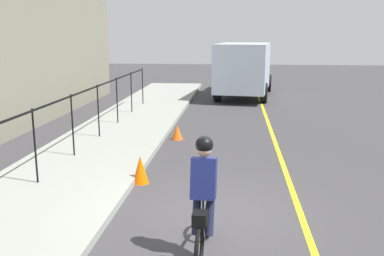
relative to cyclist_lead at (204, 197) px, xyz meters
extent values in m
plane|color=#383639|center=(1.43, -0.07, -0.91)|extent=(80.00, 80.00, 0.00)
cube|color=yellow|center=(1.43, -1.67, -0.91)|extent=(36.00, 0.12, 0.01)
cube|color=gray|center=(1.43, 3.33, -0.84)|extent=(40.00, 3.20, 0.15)
cylinder|color=black|center=(2.43, 3.73, 0.04)|extent=(0.04, 0.04, 1.60)
cylinder|color=black|center=(4.57, 3.73, 0.04)|extent=(0.04, 0.04, 1.60)
cylinder|color=black|center=(6.70, 3.73, 0.04)|extent=(0.04, 0.04, 1.60)
cylinder|color=black|center=(8.83, 3.73, 0.04)|extent=(0.04, 0.04, 1.60)
cylinder|color=black|center=(10.97, 3.73, 0.04)|extent=(0.04, 0.04, 1.60)
cylinder|color=black|center=(13.10, 3.73, 0.04)|extent=(0.04, 0.04, 1.60)
cube|color=black|center=(2.43, 3.73, 0.79)|extent=(21.34, 0.04, 0.04)
torus|color=black|center=(0.60, -0.04, -0.58)|extent=(0.66, 0.10, 0.66)
torus|color=black|center=(-0.44, 0.03, -0.58)|extent=(0.66, 0.10, 0.66)
cube|color=black|center=(0.08, 0.00, -0.33)|extent=(0.93, 0.10, 0.24)
cylinder|color=black|center=(-0.07, 0.00, -0.18)|extent=(0.03, 0.03, 0.35)
cube|color=navy|center=(-0.02, 0.00, 0.29)|extent=(0.36, 0.38, 0.63)
sphere|color=tan|center=(0.03, 0.00, 0.71)|extent=(0.22, 0.22, 0.22)
sphere|color=black|center=(0.03, 0.00, 0.78)|extent=(0.26, 0.26, 0.26)
cylinder|color=#191E38|center=(-0.03, 0.10, -0.23)|extent=(0.34, 0.14, 0.65)
cylinder|color=#191E38|center=(-0.05, -0.10, -0.23)|extent=(0.34, 0.14, 0.65)
cube|color=black|center=(-0.39, 0.02, -0.16)|extent=(0.25, 0.21, 0.18)
cube|color=#A7B4C6|center=(16.04, -0.81, 0.72)|extent=(5.01, 2.95, 2.30)
cube|color=silver|center=(19.43, -1.21, 0.52)|extent=(2.07, 2.41, 1.90)
cylinder|color=black|center=(19.43, -0.08, -0.43)|extent=(0.99, 0.41, 0.96)
cylinder|color=black|center=(19.16, -2.31, -0.43)|extent=(0.99, 0.41, 0.96)
cylinder|color=black|center=(15.12, 0.43, -0.43)|extent=(0.99, 0.41, 0.96)
cylinder|color=black|center=(14.85, -1.79, -0.43)|extent=(0.99, 0.41, 0.96)
cone|color=#FD5D02|center=(3.03, 1.63, -0.60)|extent=(0.36, 0.36, 0.63)
cone|color=#EC5812|center=(7.14, 1.36, -0.68)|extent=(0.36, 0.36, 0.47)
camera|label=1|loc=(-5.96, -0.43, 2.34)|focal=40.50mm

